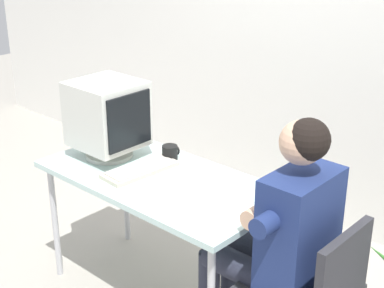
# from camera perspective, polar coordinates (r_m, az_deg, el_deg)

# --- Properties ---
(wall_back) EXTENTS (8.00, 0.10, 3.00)m
(wall_back) POSITION_cam_1_polar(r_m,az_deg,el_deg) (3.78, 15.59, 12.76)
(wall_back) COLOR silver
(wall_back) RESTS_ON ground_plane
(desk) EXTENTS (1.33, 0.67, 0.75)m
(desk) POSITION_cam_1_polar(r_m,az_deg,el_deg) (3.10, -3.21, -4.20)
(desk) COLOR #B7B7BC
(desk) RESTS_ON ground_plane
(crt_monitor) EXTENTS (0.37, 0.35, 0.44)m
(crt_monitor) POSITION_cam_1_polar(r_m,az_deg,el_deg) (3.26, -8.33, 2.82)
(crt_monitor) COLOR silver
(crt_monitor) RESTS_ON desk
(keyboard) EXTENTS (0.20, 0.44, 0.03)m
(keyboard) POSITION_cam_1_polar(r_m,az_deg,el_deg) (3.13, -5.13, -2.49)
(keyboard) COLOR beige
(keyboard) RESTS_ON desk
(person_seated) EXTENTS (0.73, 0.58, 1.28)m
(person_seated) POSITION_cam_1_polar(r_m,az_deg,el_deg) (2.69, 8.37, -8.75)
(person_seated) COLOR navy
(person_seated) RESTS_ON ground_plane
(desk_mug) EXTENTS (0.09, 0.10, 0.08)m
(desk_mug) POSITION_cam_1_polar(r_m,az_deg,el_deg) (3.26, -2.16, -0.85)
(desk_mug) COLOR black
(desk_mug) RESTS_ON desk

